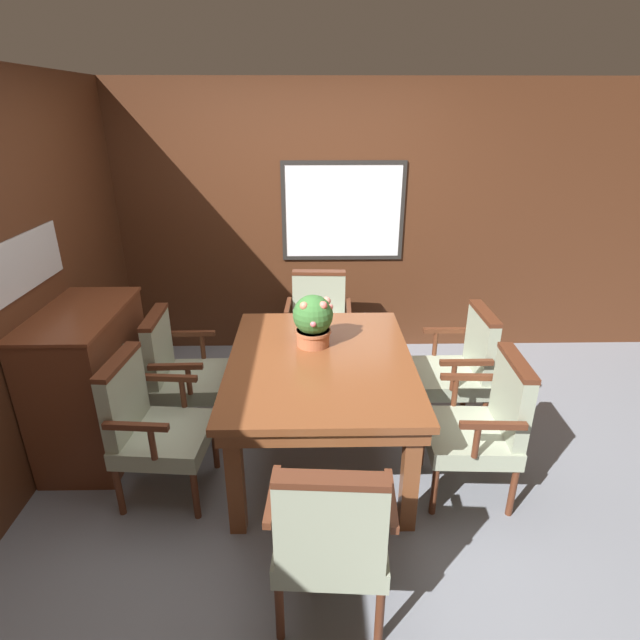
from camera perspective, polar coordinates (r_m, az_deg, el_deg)
The scene contains 12 objects.
ground_plane at distance 3.48m, azimuth -1.22°, elevation -16.27°, with size 14.00×14.00×0.00m, color gray.
wall_back at distance 4.66m, azimuth -1.31°, elevation 10.97°, with size 7.20×0.08×2.45m.
wall_left at distance 3.37m, azimuth -32.70°, elevation 2.33°, with size 0.08×7.20×2.45m.
dining_table at distance 3.21m, azimuth 0.05°, elevation -5.93°, with size 1.16×1.50×0.75m.
chair_right_near at distance 3.17m, azimuth 18.16°, elevation -11.09°, with size 0.54×0.57×0.91m.
chair_head_far at distance 4.33m, azimuth -0.18°, elevation -0.28°, with size 0.57×0.54×0.91m.
chair_left_far at distance 3.71m, azimuth -15.63°, elevation -5.46°, with size 0.52×0.56×0.91m.
chair_left_near at distance 3.18m, azimuth -18.75°, elevation -11.13°, with size 0.55×0.58×0.91m.
chair_head_near at distance 2.39m, azimuth 1.26°, elevation -23.07°, with size 0.58×0.55×0.91m.
chair_right_far at distance 3.77m, azimuth 15.57°, elevation -5.02°, with size 0.52×0.55×0.91m.
potted_plant at distance 3.27m, azimuth -0.80°, elevation 0.02°, with size 0.27×0.28×0.35m.
sideboard_cabinet at distance 3.71m, azimuth -24.63°, elevation -6.45°, with size 0.52×0.95×1.02m.
Camera 1 is at (0.02, -2.69, 2.22)m, focal length 28.00 mm.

